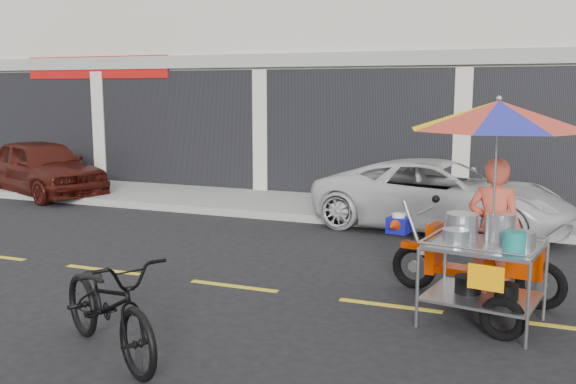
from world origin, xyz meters
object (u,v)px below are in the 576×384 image
at_px(maroon_sedan, 42,167).
at_px(food_vendor_rig, 493,179).
at_px(white_pickup, 442,195).
at_px(near_bicycle, 109,304).

xyz_separation_m(maroon_sedan, food_vendor_rig, (10.36, -4.56, 0.86)).
height_order(white_pickup, food_vendor_rig, food_vendor_rig).
distance_m(maroon_sedan, near_bicycle, 10.06).
xyz_separation_m(white_pickup, food_vendor_rig, (1.11, -4.18, 0.90)).
bearing_deg(near_bicycle, food_vendor_rig, -22.09).
bearing_deg(maroon_sedan, near_bicycle, -113.44).
bearing_deg(food_vendor_rig, near_bicycle, -132.04).
bearing_deg(near_bicycle, white_pickup, 12.73).
distance_m(maroon_sedan, white_pickup, 9.25).
bearing_deg(near_bicycle, maroon_sedan, 75.48).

